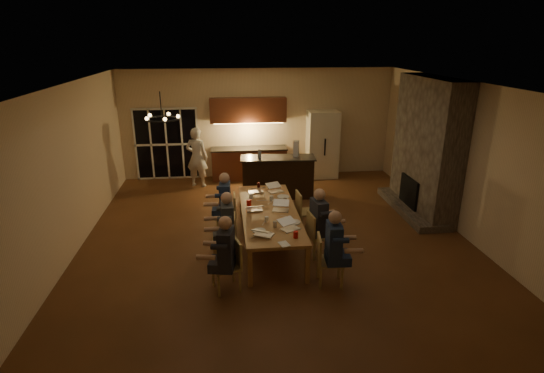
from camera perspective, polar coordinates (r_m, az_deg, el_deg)
The scene contains 44 objects.
floor at distance 9.00m, azimuth 0.59°, elevation -7.16°, with size 9.00×9.00×0.00m, color brown.
back_wall at distance 12.78m, azimuth -1.91°, elevation 8.46°, with size 8.00×0.04×3.20m, color beige.
left_wall at distance 8.87m, azimuth -26.10°, elevation 1.52°, with size 0.04×9.00×3.20m, color beige.
right_wall at distance 9.74m, azimuth 24.84°, elevation 3.18°, with size 0.04×9.00×3.20m, color beige.
ceiling at distance 8.09m, azimuth 0.67°, elevation 13.70°, with size 8.00×9.00×0.04m, color white.
french_doors at distance 12.92m, azimuth -13.95°, elevation 5.52°, with size 1.86×0.08×2.10m, color black.
fireplace at distance 10.60m, azimuth 20.11°, elevation 5.00°, with size 0.58×2.50×3.20m, color #675D51.
kitchenette at distance 12.53m, azimuth -3.15°, elevation 6.35°, with size 2.24×0.68×2.40m, color #5E281B, non-canonical shape.
refrigerator at distance 12.84m, azimuth 6.78°, elevation 5.65°, with size 0.90×0.68×2.00m, color beige.
dining_table at distance 8.63m, azimuth -0.36°, elevation -5.61°, with size 1.10×3.13×0.75m, color #9F6D3F.
bar_island at distance 11.21m, azimuth 0.77°, elevation 1.29°, with size 1.94×0.68×1.08m, color black.
chair_left_near at distance 7.20m, azimuth -6.21°, elevation -10.53°, with size 0.44×0.44×0.89m, color tan, non-canonical shape.
chair_left_mid at distance 8.13m, azimuth -6.45°, elevation -6.84°, with size 0.44×0.44×0.89m, color tan, non-canonical shape.
chair_left_far at distance 9.14m, azimuth -6.27°, elevation -3.77°, with size 0.44×0.44×0.89m, color tan, non-canonical shape.
chair_right_near at distance 7.37m, azimuth 7.86°, elevation -9.83°, with size 0.44×0.44×0.89m, color tan, non-canonical shape.
chair_right_mid at distance 8.25m, azimuth 6.53°, elevation -6.43°, with size 0.44×0.44×0.89m, color tan, non-canonical shape.
chair_right_far at distance 9.28m, azimuth 4.76°, elevation -3.36°, with size 0.44×0.44×0.89m, color tan, non-canonical shape.
person_left_near at distance 6.98m, azimuth -6.14°, elevation -9.24°, with size 0.60×0.60×1.38m, color #272932, non-canonical shape.
person_right_near at distance 7.21m, azimuth 8.26°, elevation -8.36°, with size 0.60×0.60×1.38m, color navy, non-canonical shape.
person_left_mid at distance 7.96m, azimuth -5.97°, elevation -5.45°, with size 0.60×0.60×1.38m, color #3B4046, non-canonical shape.
person_right_mid at distance 8.14m, azimuth 6.26°, elevation -4.89°, with size 0.60×0.60×1.38m, color #272932, non-canonical shape.
person_left_far at distance 9.04m, azimuth -6.29°, elevation -2.34°, with size 0.60×0.60×1.38m, color navy, non-canonical shape.
standing_person at distance 12.09m, azimuth -10.06°, elevation 3.88°, with size 0.62×0.41×1.70m, color silver.
chandelier at distance 7.33m, azimuth -14.58°, elevation 8.78°, with size 0.56×0.56×0.03m, color black.
laptop_a at distance 7.44m, azimuth -1.11°, elevation -5.74°, with size 0.32×0.28×0.23m, color silver, non-canonical shape.
laptop_b at distance 7.65m, azimuth 2.48°, elevation -5.01°, with size 0.32×0.28×0.23m, color silver, non-canonical shape.
laptop_c at distance 8.49m, azimuth -2.40°, elevation -2.48°, with size 0.32×0.28×0.23m, color silver, non-canonical shape.
laptop_d at distance 8.46m, azimuth 1.16°, elevation -2.52°, with size 0.32×0.28×0.23m, color silver, non-canonical shape.
laptop_e at distance 9.48m, azimuth -2.24°, elevation -0.09°, with size 0.32×0.28×0.23m, color silver, non-canonical shape.
laptop_f at distance 9.48m, azimuth 0.47°, elevation -0.06°, with size 0.32×0.28×0.23m, color silver, non-canonical shape.
mug_front at distance 7.98m, azimuth -0.73°, elevation -4.42°, with size 0.07×0.07×0.10m, color silver.
mug_mid at distance 9.01m, azimuth -0.07°, elevation -1.57°, with size 0.08×0.08×0.10m, color silver.
mug_back at distance 9.12m, azimuth -2.82°, elevation -1.32°, with size 0.09×0.09×0.10m, color silver.
redcup_near at distance 7.37m, azimuth 3.21°, elevation -6.48°, with size 0.08×0.08×0.12m, color red.
redcup_mid at distance 8.75m, azimuth -3.13°, elevation -2.18°, with size 0.10×0.10×0.12m, color red.
can_silver at distance 7.75m, azimuth 0.39°, elevation -5.11°, with size 0.07×0.07×0.12m, color #B2B2B7.
can_cola at distance 9.79m, azimuth -1.81°, elevation 0.22°, with size 0.07×0.07×0.12m, color #3F0F0C.
can_right at distance 8.83m, azimuth 1.76°, elevation -1.96°, with size 0.07×0.07×0.12m, color #B2B2B7.
plate_near at distance 7.97m, azimuth 2.88°, elevation -4.81°, with size 0.27×0.27×0.02m, color silver.
plate_left at distance 7.62m, azimuth -1.72°, elevation -5.97°, with size 0.24×0.24×0.02m, color silver.
plate_far at distance 9.20m, azimuth 1.51°, elevation -1.38°, with size 0.26×0.26×0.02m, color silver.
notepad at distance 7.16m, azimuth 1.65°, elevation -7.75°, with size 0.15×0.21×0.01m, color white.
bar_bottle at distance 10.94m, azimuth -1.68°, elevation 4.44°, with size 0.09×0.09×0.24m, color #99999E.
bar_blender at distance 11.08m, azimuth 3.26°, elevation 5.09°, with size 0.13×0.13×0.42m, color silver.
Camera 1 is at (-1.01, -7.98, 4.02)m, focal length 28.00 mm.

